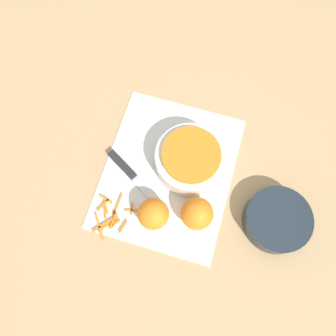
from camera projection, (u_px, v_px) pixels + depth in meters
The scene contains 8 objects.
ground_plane at pixel (168, 172), 0.91m from camera, with size 4.00×4.00×0.00m, color tan.
cutting_board at pixel (168, 172), 0.90m from camera, with size 0.43×0.35×0.01m.
bowl_speckled at pixel (190, 159), 0.87m from camera, with size 0.19×0.19×0.08m.
bowl_dark at pixel (277, 220), 0.84m from camera, with size 0.17×0.17×0.05m.
knife at pixel (128, 171), 0.89m from camera, with size 0.13×0.21×0.02m.
orange_left at pixel (197, 214), 0.82m from camera, with size 0.08×0.08×0.08m.
orange_right at pixel (153, 214), 0.82m from camera, with size 0.08×0.08×0.08m.
peel_pile at pixel (112, 215), 0.86m from camera, with size 0.13×0.12×0.01m.
Camera 1 is at (0.26, 0.08, 0.86)m, focal length 35.00 mm.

